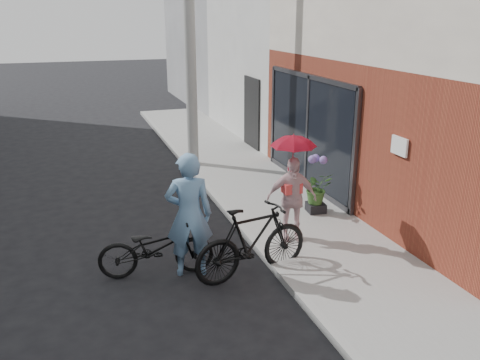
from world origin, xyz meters
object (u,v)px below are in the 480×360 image
bike_left (156,248)px  kimono_woman (291,199)px  officer (189,215)px  utility_pole (190,30)px  bike_right (252,242)px  planter (316,207)px

bike_left → kimono_woman: bearing=-74.1°
officer → bike_left: officer is taller
utility_pole → kimono_woman: size_ratio=4.75×
bike_right → planter: bearing=-58.4°
utility_pole → planter: 5.49m
planter → officer: bearing=-153.7°
utility_pole → planter: utility_pole is taller
kimono_woman → planter: (0.99, 0.97, -0.65)m
bike_right → utility_pole: bearing=-15.8°
bike_right → planter: 2.75m
kimono_woman → planter: 1.54m
officer → kimono_woman: officer is taller
bike_left → planter: 3.67m
officer → bike_left: (-0.51, 0.12, -0.52)m
utility_pole → bike_right: (-0.56, -5.97, -2.92)m
bike_left → planter: size_ratio=5.16×
utility_pole → officer: 6.28m
kimono_woman → bike_right: bearing=-125.9°
utility_pole → officer: bearing=-104.4°
bike_right → bike_left: bearing=59.3°
bike_right → kimono_woman: (1.03, 0.85, 0.28)m
bike_left → kimono_woman: (2.42, 0.34, 0.39)m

